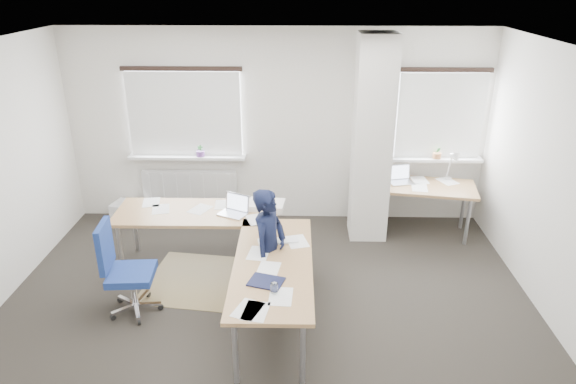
{
  "coord_description": "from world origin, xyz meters",
  "views": [
    {
      "loc": [
        0.35,
        -4.62,
        3.44
      ],
      "look_at": [
        0.21,
        0.9,
        1.08
      ],
      "focal_mm": 32.0,
      "sensor_mm": 36.0,
      "label": 1
    }
  ],
  "objects_px": {
    "task_chair": "(130,288)",
    "desk_side": "(424,188)",
    "person": "(269,250)",
    "desk_main": "(235,237)"
  },
  "relations": [
    {
      "from": "task_chair",
      "to": "desk_side",
      "type": "bearing_deg",
      "value": 24.45
    },
    {
      "from": "desk_side",
      "to": "person",
      "type": "xyz_separation_m",
      "value": [
        -2.06,
        -1.82,
        0.02
      ]
    },
    {
      "from": "desk_main",
      "to": "task_chair",
      "type": "distance_m",
      "value": 1.27
    },
    {
      "from": "task_chair",
      "to": "desk_main",
      "type": "bearing_deg",
      "value": 18.45
    },
    {
      "from": "desk_side",
      "to": "task_chair",
      "type": "relative_size",
      "value": 1.39
    },
    {
      "from": "desk_main",
      "to": "desk_side",
      "type": "bearing_deg",
      "value": 31.08
    },
    {
      "from": "desk_side",
      "to": "task_chair",
      "type": "bearing_deg",
      "value": -141.69
    },
    {
      "from": "task_chair",
      "to": "person",
      "type": "distance_m",
      "value": 1.57
    },
    {
      "from": "desk_main",
      "to": "person",
      "type": "bearing_deg",
      "value": -37.67
    },
    {
      "from": "person",
      "to": "desk_side",
      "type": "bearing_deg",
      "value": -24.7
    }
  ]
}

